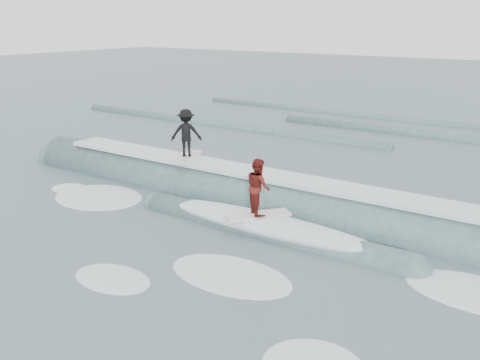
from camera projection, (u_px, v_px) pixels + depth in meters
The scene contains 6 objects.
ground at pixel (196, 233), 16.37m from camera, with size 160.00×160.00×0.00m, color #3E535A.
breaking_wave at pixel (257, 205), 18.70m from camera, with size 23.48×3.89×2.21m.
surfer_black at pixel (186, 135), 20.14m from camera, with size 1.33×2.07×1.89m.
surfer_red at pixel (258, 190), 16.11m from camera, with size 1.67×1.91×1.84m.
whitewater at pixel (201, 248), 15.32m from camera, with size 17.07×6.49×0.10m.
far_swells at pixel (349, 129), 31.71m from camera, with size 35.81×8.65×0.80m.
Camera 1 is at (9.71, -11.76, 6.31)m, focal length 40.00 mm.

